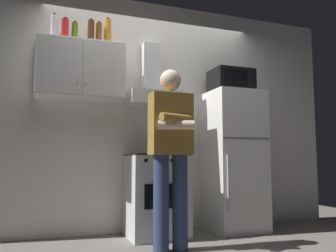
# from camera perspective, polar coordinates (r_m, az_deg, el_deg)

# --- Properties ---
(ground_plane) EXTENTS (7.00, 7.00, 0.00)m
(ground_plane) POSITION_cam_1_polar(r_m,az_deg,el_deg) (3.60, 0.00, -18.52)
(ground_plane) COLOR slate
(back_wall_tiled) EXTENTS (4.80, 0.10, 2.70)m
(back_wall_tiled) POSITION_cam_1_polar(r_m,az_deg,el_deg) (4.12, -2.81, 1.99)
(back_wall_tiled) COLOR silver
(back_wall_tiled) RESTS_ON ground_plane
(upper_cabinet) EXTENTS (0.90, 0.37, 0.60)m
(upper_cabinet) POSITION_cam_1_polar(r_m,az_deg,el_deg) (3.82, -14.22, 8.90)
(upper_cabinet) COLOR white
(stove_oven) EXTENTS (0.60, 0.62, 0.87)m
(stove_oven) POSITION_cam_1_polar(r_m,az_deg,el_deg) (3.75, -2.04, -11.31)
(stove_oven) COLOR silver
(stove_oven) RESTS_ON ground_plane
(range_hood) EXTENTS (0.60, 0.44, 0.75)m
(range_hood) POSITION_cam_1_polar(r_m,az_deg,el_deg) (3.93, -2.54, 6.01)
(range_hood) COLOR white
(refrigerator) EXTENTS (0.60, 0.62, 1.60)m
(refrigerator) POSITION_cam_1_polar(r_m,az_deg,el_deg) (4.12, 10.73, -5.59)
(refrigerator) COLOR white
(refrigerator) RESTS_ON ground_plane
(microwave) EXTENTS (0.48, 0.37, 0.28)m
(microwave) POSITION_cam_1_polar(r_m,az_deg,el_deg) (4.24, 10.36, 7.21)
(microwave) COLOR black
(microwave) RESTS_ON refrigerator
(person_standing) EXTENTS (0.38, 0.33, 1.64)m
(person_standing) POSITION_cam_1_polar(r_m,az_deg,el_deg) (3.14, 0.47, -3.86)
(person_standing) COLOR navy
(person_standing) RESTS_ON ground_plane
(bottle_beer_brown) EXTENTS (0.06, 0.06, 0.26)m
(bottle_beer_brown) POSITION_cam_1_polar(r_m,az_deg,el_deg) (3.97, -11.34, 14.69)
(bottle_beer_brown) COLOR brown
(bottle_beer_brown) RESTS_ON upper_cabinet
(bottle_rum_dark) EXTENTS (0.07, 0.07, 0.28)m
(bottle_rum_dark) POSITION_cam_1_polar(r_m,az_deg,el_deg) (3.96, -12.59, 14.88)
(bottle_rum_dark) COLOR #47230F
(bottle_rum_dark) RESTS_ON upper_cabinet
(bottle_liquor_amber) EXTENTS (0.08, 0.08, 0.32)m
(bottle_liquor_amber) POSITION_cam_1_polar(r_m,az_deg,el_deg) (4.01, -9.93, 14.89)
(bottle_liquor_amber) COLOR #B7721E
(bottle_liquor_amber) RESTS_ON upper_cabinet
(bottle_olive_oil) EXTENTS (0.06, 0.06, 0.23)m
(bottle_olive_oil) POSITION_cam_1_polar(r_m,az_deg,el_deg) (3.93, -15.15, 14.69)
(bottle_olive_oil) COLOR #4C6B19
(bottle_olive_oil) RESTS_ON upper_cabinet
(bottle_soda_red) EXTENTS (0.08, 0.08, 0.25)m
(bottle_soda_red) POSITION_cam_1_polar(r_m,az_deg,el_deg) (3.92, -16.62, 15.00)
(bottle_soda_red) COLOR red
(bottle_soda_red) RESTS_ON upper_cabinet
(bottle_vodka_clear) EXTENTS (0.07, 0.07, 0.29)m
(bottle_vodka_clear) POSITION_cam_1_polar(r_m,az_deg,el_deg) (3.95, -18.29, 15.20)
(bottle_vodka_clear) COLOR silver
(bottle_vodka_clear) RESTS_ON upper_cabinet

